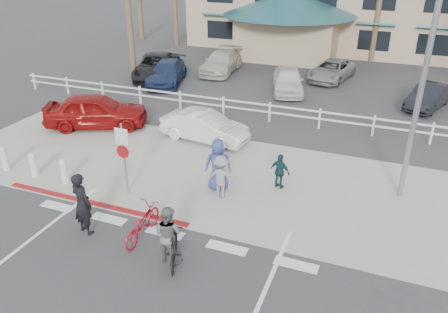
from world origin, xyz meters
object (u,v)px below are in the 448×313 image
at_px(sign_post, 124,156).
at_px(car_red_compact, 96,111).
at_px(car_white_sedan, 205,126).
at_px(bike_black, 174,248).
at_px(bike_red, 142,223).

xyz_separation_m(sign_post, car_red_compact, (-4.70, 4.76, -0.65)).
bearing_deg(car_white_sedan, bike_black, -155.43).
relative_size(bike_red, bike_black, 1.16).
relative_size(sign_post, bike_black, 1.80).
height_order(bike_black, car_red_compact, car_red_compact).
bearing_deg(car_white_sedan, car_red_compact, 100.93).
bearing_deg(sign_post, car_white_sedan, 82.86).
xyz_separation_m(bike_red, car_white_sedan, (-1.15, 7.17, 0.15)).
bearing_deg(bike_red, sign_post, -48.77).
height_order(sign_post, bike_black, sign_post).
bearing_deg(car_red_compact, car_white_sedan, -109.73).
height_order(bike_red, bike_black, bike_red).
xyz_separation_m(bike_black, car_white_sedan, (-2.54, 7.84, 0.16)).
relative_size(bike_red, car_red_compact, 0.40).
distance_m(bike_red, car_red_compact, 9.38).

